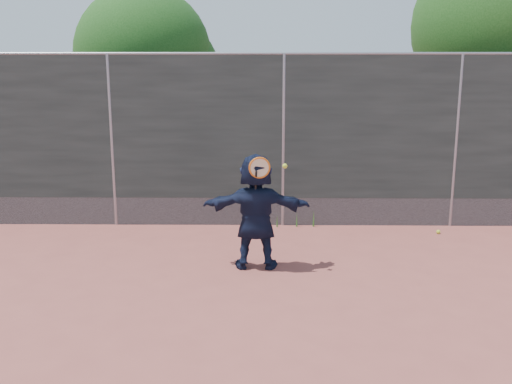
{
  "coord_description": "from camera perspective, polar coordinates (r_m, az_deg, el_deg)",
  "views": [
    {
      "loc": [
        -0.35,
        -6.39,
        2.8
      ],
      "look_at": [
        -0.45,
        1.3,
        1.09
      ],
      "focal_mm": 40.0,
      "sensor_mm": 36.0,
      "label": 1
    }
  ],
  "objects": [
    {
      "name": "ball_ground",
      "position": [
        10.21,
        17.77,
        -3.81
      ],
      "size": [
        0.07,
        0.07,
        0.07
      ],
      "primitive_type": "sphere",
      "color": "#C5DE31",
      "rests_on": "ground"
    },
    {
      "name": "ground",
      "position": [
        6.98,
        3.6,
        -11.14
      ],
      "size": [
        80.0,
        80.0,
        0.0
      ],
      "primitive_type": "plane",
      "color": "#9E4C42",
      "rests_on": "ground"
    },
    {
      "name": "weed_clump",
      "position": [
        10.15,
        4.35,
        -2.75
      ],
      "size": [
        0.68,
        0.07,
        0.3
      ],
      "color": "#387226",
      "rests_on": "ground"
    },
    {
      "name": "swing_action",
      "position": [
        7.62,
        0.59,
        2.34
      ],
      "size": [
        0.52,
        0.16,
        0.51
      ],
      "color": "orange",
      "rests_on": "ground"
    },
    {
      "name": "tree_left",
      "position": [
        13.18,
        -10.46,
        12.92
      ],
      "size": [
        3.15,
        3.0,
        4.53
      ],
      "color": "#382314",
      "rests_on": "ground"
    },
    {
      "name": "tree_right",
      "position": [
        13.16,
        24.03,
        14.48
      ],
      "size": [
        3.78,
        3.6,
        5.39
      ],
      "color": "#382314",
      "rests_on": "ground"
    },
    {
      "name": "player",
      "position": [
        7.94,
        0.0,
        -1.92
      ],
      "size": [
        1.53,
        0.51,
        1.64
      ],
      "primitive_type": "imported",
      "rotation": [
        0.0,
        0.0,
        3.12
      ],
      "color": "#121932",
      "rests_on": "ground"
    },
    {
      "name": "fence",
      "position": [
        9.97,
        2.75,
        5.49
      ],
      "size": [
        20.0,
        0.06,
        3.03
      ],
      "color": "#38423D",
      "rests_on": "ground"
    }
  ]
}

